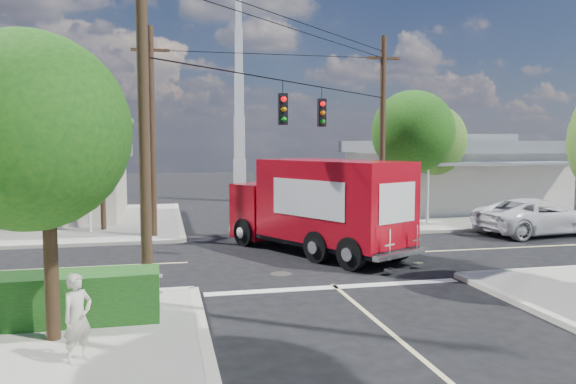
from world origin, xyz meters
name	(u,v)px	position (x,y,z in m)	size (l,w,h in m)	color
ground	(300,257)	(0.00, 0.00, 0.00)	(120.00, 120.00, 0.00)	black
sidewalk_ne	(435,212)	(10.88, 10.88, 0.07)	(14.12, 14.12, 0.14)	#A9A398
sidewalk_nw	(41,223)	(-10.88, 10.88, 0.07)	(14.12, 14.12, 0.14)	#A9A398
road_markings	(310,266)	(0.00, -1.47, 0.01)	(32.00, 32.00, 0.01)	beige
building_ne	(452,172)	(12.50, 11.97, 2.32)	(11.80, 10.20, 4.50)	beige
building_nw	(23,179)	(-12.00, 12.46, 2.22)	(10.80, 10.20, 4.30)	beige
radio_tower	(239,121)	(0.50, 20.00, 5.64)	(0.80, 0.80, 17.00)	silver
tree_sw_front	(46,132)	(-6.99, -7.54, 4.33)	(3.88, 3.78, 6.03)	#422D1C
tree_ne_front	(408,130)	(7.21, 6.76, 4.77)	(4.21, 4.14, 6.66)	#422D1C
tree_ne_back	(435,142)	(9.81, 8.96, 4.19)	(3.77, 3.66, 5.82)	#422D1C
palm_nw_front	(101,123)	(-7.50, 7.50, 5.04)	(3.01, 3.08, 5.59)	#422D1C
palm_nw_back	(60,131)	(-9.50, 9.00, 4.67)	(3.01, 3.08, 5.19)	#422D1C
utility_poles	(249,128)	(-1.58, 1.60, 4.67)	(12.00, 10.68, 9.00)	#473321
picket_fence	(32,291)	(-7.80, -5.60, 0.68)	(5.94, 0.06, 1.00)	silver
hedge_sw	(14,301)	(-8.00, -6.40, 0.69)	(6.20, 1.20, 1.10)	#134615
vending_boxes	(398,213)	(6.50, 6.20, 0.69)	(1.90, 0.50, 1.10)	red
delivery_truck	(318,206)	(0.84, 0.57, 1.78)	(5.89, 8.23, 3.50)	black
parked_car	(538,216)	(11.71, 2.65, 0.81)	(2.70, 5.86, 1.63)	silver
pedestrian	(78,318)	(-6.33, -8.86, 0.96)	(0.60, 0.39, 1.63)	beige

